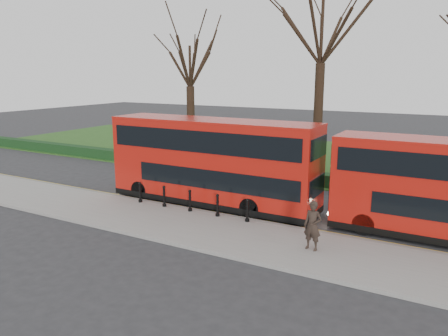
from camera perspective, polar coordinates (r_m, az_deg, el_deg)
The scene contains 12 objects.
ground at distance 21.93m, azimuth -1.23°, elevation -5.28°, with size 120.00×120.00×0.00m, color #28282B.
pavement at distance 19.52m, azimuth -5.74°, elevation -7.37°, with size 60.00×4.00×0.15m, color gray.
kerb at distance 21.10m, azimuth -2.62°, elevation -5.80°, with size 60.00×0.25×0.16m, color slate.
grass_verge at distance 35.29m, azimuth 11.23°, elevation 1.30°, with size 60.00×18.00×0.06m, color #274F1A.
hedge at distance 27.69m, azimuth 5.92°, elevation -0.75°, with size 60.00×0.90×0.80m, color black.
yellow_line_outer at distance 21.36m, azimuth -2.19°, elevation -5.76°, with size 60.00×0.10×0.01m, color yellow.
yellow_line_inner at distance 21.52m, azimuth -1.91°, elevation -5.62°, with size 60.00×0.10×0.01m, color yellow.
tree_left at distance 33.64m, azimuth -4.48°, elevation 13.67°, with size 6.56×6.56×10.26m.
tree_mid at distance 29.45m, azimuth 12.71°, elevation 17.79°, with size 8.43×8.43×13.17m.
bollard_row at distance 20.94m, azimuth -4.47°, elevation -4.32°, with size 6.26×0.15×1.00m.
bus_lead at distance 22.08m, azimuth -1.58°, elevation 0.73°, with size 10.97×2.52×4.36m.
pedestrian at distance 16.65m, azimuth 11.51°, elevation -7.40°, with size 0.68×0.45×1.88m, color #2D221C.
Camera 1 is at (10.64, -18.00, 6.63)m, focal length 35.00 mm.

